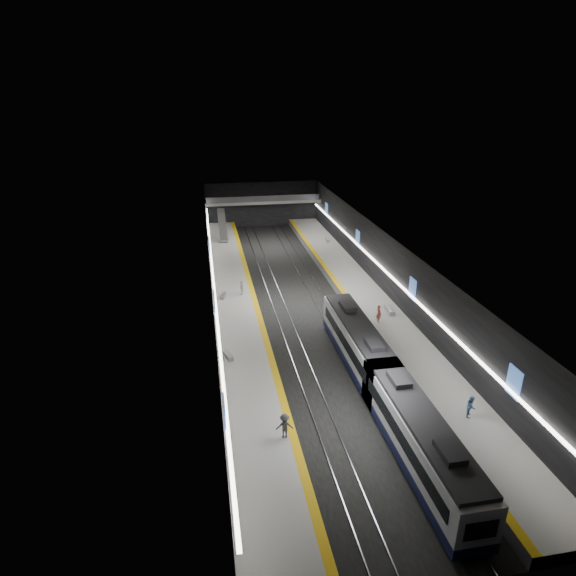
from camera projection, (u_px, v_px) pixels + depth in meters
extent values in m
plane|color=black|center=(300.00, 304.00, 55.94)|extent=(70.00, 70.00, 0.00)
cube|color=beige|center=(301.00, 238.00, 52.87)|extent=(20.00, 70.00, 0.04)
cube|color=black|center=(211.00, 278.00, 52.78)|extent=(0.04, 70.00, 8.00)
cube|color=black|center=(384.00, 267.00, 56.04)|extent=(0.04, 70.00, 8.00)
cube|color=black|center=(261.00, 204.00, 86.23)|extent=(20.00, 0.04, 8.00)
cube|color=black|center=(449.00, 530.00, 22.59)|extent=(20.00, 0.04, 8.00)
cube|color=slate|center=(235.00, 305.00, 54.53)|extent=(5.00, 70.00, 1.00)
cube|color=#B5B5B0|center=(235.00, 301.00, 54.33)|extent=(5.00, 70.00, 0.02)
cube|color=yellow|center=(255.00, 299.00, 54.69)|extent=(0.60, 70.00, 0.02)
cube|color=slate|center=(362.00, 296.00, 56.97)|extent=(5.00, 70.00, 1.00)
cube|color=#B5B5B0|center=(362.00, 292.00, 56.77)|extent=(5.00, 70.00, 0.02)
cube|color=yellow|center=(344.00, 293.00, 56.41)|extent=(0.60, 70.00, 0.02)
cube|color=gray|center=(273.00, 306.00, 55.39)|extent=(0.08, 70.00, 0.12)
cube|color=gray|center=(285.00, 305.00, 55.63)|extent=(0.08, 70.00, 0.12)
cube|color=gray|center=(315.00, 303.00, 56.21)|extent=(0.08, 70.00, 0.12)
cube|color=gray|center=(327.00, 302.00, 56.44)|extent=(0.08, 70.00, 0.12)
cube|color=#0F1439|center=(416.00, 454.00, 31.97)|extent=(2.65, 15.00, 0.80)
cube|color=silver|center=(419.00, 434.00, 31.34)|extent=(2.65, 15.00, 2.50)
cube|color=black|center=(421.00, 416.00, 30.80)|extent=(2.44, 14.25, 0.30)
cube|color=black|center=(419.00, 433.00, 31.32)|extent=(2.69, 13.20, 1.00)
cube|color=black|center=(481.00, 531.00, 24.52)|extent=(1.85, 0.05, 1.20)
cube|color=#0F1439|center=(358.00, 357.00, 43.47)|extent=(2.65, 15.00, 0.80)
cube|color=silver|center=(359.00, 341.00, 42.83)|extent=(2.65, 15.00, 2.50)
cube|color=black|center=(360.00, 327.00, 42.30)|extent=(2.44, 14.25, 0.30)
cube|color=black|center=(359.00, 341.00, 42.81)|extent=(2.69, 13.20, 1.00)
cube|color=black|center=(390.00, 390.00, 36.02)|extent=(1.85, 0.05, 1.20)
cube|color=#4678D3|center=(225.00, 414.00, 29.87)|extent=(0.10, 1.50, 2.20)
cube|color=#4678D3|center=(214.00, 303.00, 45.33)|extent=(0.10, 1.50, 2.20)
cube|color=#4678D3|center=(209.00, 246.00, 61.69)|extent=(0.10, 1.50, 2.20)
cube|color=#4678D3|center=(206.00, 215.00, 77.15)|extent=(0.10, 1.50, 2.20)
cube|color=#4678D3|center=(514.00, 382.00, 33.10)|extent=(0.10, 1.50, 2.20)
cube|color=#4678D3|center=(412.00, 289.00, 48.56)|extent=(0.10, 1.50, 2.20)
cube|color=#4678D3|center=(358.00, 238.00, 64.92)|extent=(0.10, 1.50, 2.20)
cube|color=#4678D3|center=(326.00, 210.00, 80.38)|extent=(0.10, 1.50, 2.20)
cube|color=white|center=(213.00, 279.00, 52.89)|extent=(0.25, 68.60, 0.12)
cube|color=white|center=(383.00, 268.00, 56.08)|extent=(0.25, 68.60, 0.12)
cube|color=gray|center=(263.00, 201.00, 84.03)|extent=(20.00, 3.00, 0.50)
cube|color=#47474C|center=(264.00, 199.00, 82.42)|extent=(19.60, 0.08, 1.00)
cube|color=#99999E|center=(222.00, 225.00, 77.25)|extent=(1.20, 7.50, 3.92)
cube|color=#99999E|center=(228.00, 355.00, 42.86)|extent=(0.96, 1.74, 0.41)
cube|color=#99999E|center=(223.00, 296.00, 55.27)|extent=(0.80, 1.68, 0.40)
cube|color=#99999E|center=(390.00, 310.00, 51.59)|extent=(0.71, 2.10, 0.51)
cube|color=#99999E|center=(327.00, 240.00, 75.83)|extent=(0.55, 1.65, 0.40)
imported|color=#CB564B|center=(379.00, 314.00, 49.17)|extent=(0.58, 0.76, 1.86)
imported|color=#4F76AB|center=(471.00, 407.00, 34.93)|extent=(0.99, 1.03, 1.67)
imported|color=beige|center=(242.00, 288.00, 55.69)|extent=(0.73, 1.10, 1.74)
imported|color=#404248|center=(285.00, 426.00, 32.77)|extent=(1.25, 0.80, 1.84)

